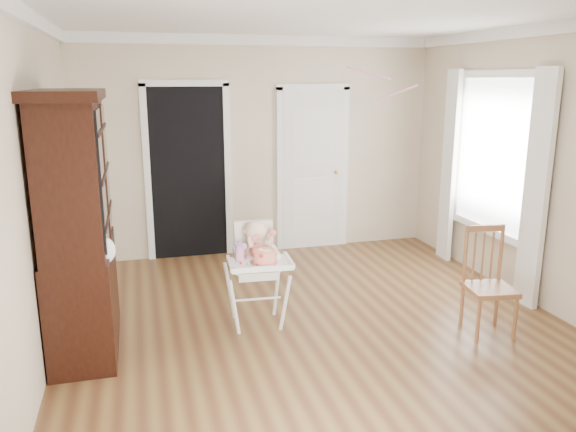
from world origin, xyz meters
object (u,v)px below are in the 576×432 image
object	(u,v)px
cake	(264,256)
dining_chair	(488,285)
high_chair	(256,263)
china_cabinet	(78,225)
sippy_cup	(240,252)

from	to	relation	value
cake	dining_chair	bearing A→B (deg)	-13.34
high_chair	china_cabinet	world-z (taller)	china_cabinet
high_chair	dining_chair	distance (m)	2.04
sippy_cup	dining_chair	xyz separation A→B (m)	(2.09, -0.56, -0.31)
cake	sippy_cup	size ratio (longest dim) A/B	1.26
cake	china_cabinet	size ratio (longest dim) A/B	0.12
sippy_cup	china_cabinet	bearing A→B (deg)	176.80
cake	china_cabinet	world-z (taller)	china_cabinet
cake	china_cabinet	xyz separation A→B (m)	(-1.48, 0.18, 0.33)
cake	dining_chair	xyz separation A→B (m)	(1.90, -0.45, -0.28)
china_cabinet	sippy_cup	bearing A→B (deg)	-3.20
sippy_cup	china_cabinet	xyz separation A→B (m)	(-1.29, 0.07, 0.31)
china_cabinet	dining_chair	distance (m)	3.49
cake	sippy_cup	distance (m)	0.22
sippy_cup	china_cabinet	distance (m)	1.33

